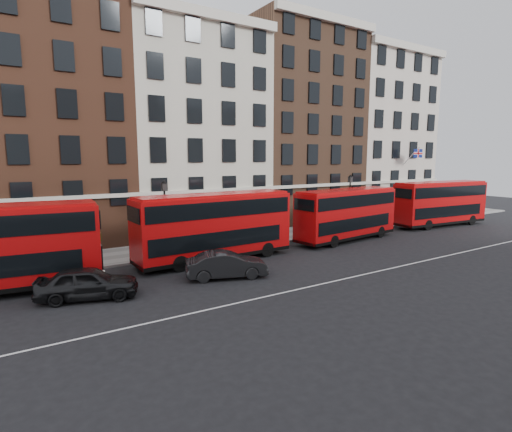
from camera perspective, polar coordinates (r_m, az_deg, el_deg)
ground at (r=24.99m, az=7.54°, el=-8.13°), size 120.00×120.00×0.00m
pavement at (r=33.42m, az=-4.14°, el=-3.70°), size 80.00×5.00×0.15m
kerb at (r=31.30m, az=-1.95°, el=-4.52°), size 80.00×0.30×0.16m
road_centre_line at (r=23.57m, az=10.71°, el=-9.22°), size 70.00×0.12×0.01m
building_terrace at (r=39.33m, az=-9.98°, el=12.90°), size 64.00×11.95×22.00m
bus_b at (r=27.35m, az=-5.97°, el=-1.29°), size 11.16×3.06×4.65m
bus_c at (r=34.76m, az=12.83°, el=0.39°), size 10.66×3.65×4.39m
bus_d at (r=45.19m, az=24.83°, el=1.78°), size 11.13×3.64×4.59m
car_rear at (r=22.01m, az=-22.90°, el=-8.80°), size 5.22×3.39×1.65m
car_front at (r=23.79m, az=-4.23°, el=-6.96°), size 5.05×3.12×1.57m
lamp_post_left at (r=29.19m, az=-12.86°, el=0.32°), size 0.44×0.44×5.33m
lamp_post_right at (r=38.60m, az=13.23°, el=2.25°), size 0.44×0.44×5.33m
traffic_light at (r=47.64m, az=22.79°, el=2.18°), size 0.25×0.45×3.27m
iron_railings at (r=35.22m, az=-5.86°, el=-2.14°), size 6.60×0.06×1.00m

